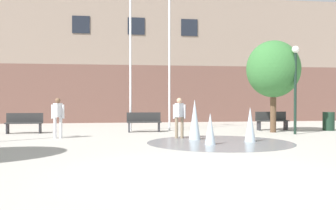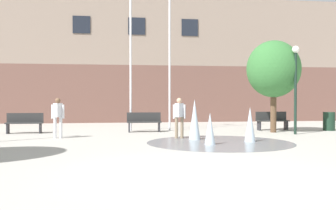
# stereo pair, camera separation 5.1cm
# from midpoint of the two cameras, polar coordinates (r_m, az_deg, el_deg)

# --- Properties ---
(ground_plane) EXTENTS (100.00, 100.00, 0.00)m
(ground_plane) POSITION_cam_midpoint_polar(r_m,az_deg,el_deg) (8.55, 3.25, -9.63)
(ground_plane) COLOR #B2ADA3
(library_building) EXTENTS (36.00, 6.05, 8.30)m
(library_building) POSITION_cam_midpoint_polar(r_m,az_deg,el_deg) (28.67, -5.09, 6.13)
(library_building) COLOR brown
(library_building) RESTS_ON ground
(splash_fountain) EXTENTS (5.20, 5.20, 1.54)m
(splash_fountain) POSITION_cam_midpoint_polar(r_m,az_deg,el_deg) (14.39, 6.90, -3.28)
(splash_fountain) COLOR gray
(splash_fountain) RESTS_ON ground
(park_bench_under_right_flagpole) EXTENTS (1.60, 0.44, 0.91)m
(park_bench_under_right_flagpole) POSITION_cam_midpoint_polar(r_m,az_deg,el_deg) (18.79, -20.21, -2.42)
(park_bench_under_right_flagpole) COLOR #28282D
(park_bench_under_right_flagpole) RESTS_ON ground
(park_bench_near_trashcan) EXTENTS (1.60, 0.44, 0.91)m
(park_bench_near_trashcan) POSITION_cam_midpoint_polar(r_m,az_deg,el_deg) (18.43, -3.60, -2.43)
(park_bench_near_trashcan) COLOR #28282D
(park_bench_near_trashcan) RESTS_ON ground
(park_bench_far_right) EXTENTS (1.60, 0.44, 0.91)m
(park_bench_far_right) POSITION_cam_midpoint_polar(r_m,az_deg,el_deg) (20.10, 14.75, -2.18)
(park_bench_far_right) COLOR #28282D
(park_bench_far_right) RESTS_ON ground
(adult_near_bench) EXTENTS (0.50, 0.39, 1.59)m
(adult_near_bench) POSITION_cam_midpoint_polar(r_m,az_deg,el_deg) (16.00, -15.78, -1.35)
(adult_near_bench) COLOR silver
(adult_near_bench) RESTS_ON ground
(adult_watching) EXTENTS (0.50, 0.38, 1.59)m
(adult_watching) POSITION_cam_midpoint_polar(r_m,az_deg,el_deg) (15.41, 1.56, -1.40)
(adult_watching) COLOR #89755B
(adult_watching) RESTS_ON ground
(flagpole_left) EXTENTS (0.80, 0.10, 7.80)m
(flagpole_left) POSITION_cam_midpoint_polar(r_m,az_deg,el_deg) (19.15, -5.47, 8.69)
(flagpole_left) COLOR silver
(flagpole_left) RESTS_ON ground
(flagpole_right) EXTENTS (0.80, 0.10, 7.89)m
(flagpole_right) POSITION_cam_midpoint_polar(r_m,az_deg,el_deg) (19.35, 0.22, 8.74)
(flagpole_right) COLOR silver
(flagpole_right) RESTS_ON ground
(lamp_post_right_lane) EXTENTS (0.32, 0.32, 3.87)m
(lamp_post_right_lane) POSITION_cam_midpoint_polar(r_m,az_deg,el_deg) (18.06, 17.92, 3.96)
(lamp_post_right_lane) COLOR #192D23
(lamp_post_right_lane) RESTS_ON ground
(trash_can) EXTENTS (0.56, 0.56, 0.90)m
(trash_can) POSITION_cam_midpoint_polar(r_m,az_deg,el_deg) (20.75, 22.21, -2.20)
(trash_can) COLOR #193323
(trash_can) RESTS_ON ground
(street_tree_near_building) EXTENTS (2.47, 2.47, 4.24)m
(street_tree_near_building) POSITION_cam_midpoint_polar(r_m,az_deg,el_deg) (18.82, 14.97, 5.02)
(street_tree_near_building) COLOR brown
(street_tree_near_building) RESTS_ON ground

